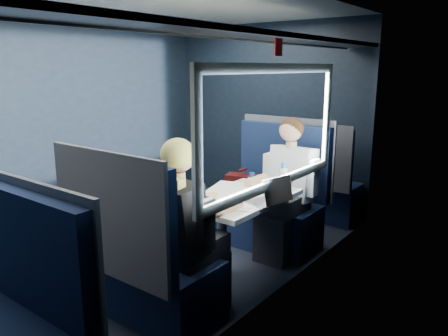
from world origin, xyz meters
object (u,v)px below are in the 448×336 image
Objects in this scene: seat_bay_near at (271,203)px; seat_row_front at (313,185)px; bottle_small at (283,178)px; man at (287,182)px; woman at (184,223)px; table at (237,205)px; cup at (281,183)px; seat_bay_far at (142,265)px; seat_row_back at (12,326)px; laptop at (271,196)px.

seat_bay_near is 1.09× the size of seat_row_front.
man is at bearing 113.42° from bottle_small.
woman is 1.09m from bottle_small.
table is 10.12× the size of cup.
table is 0.70m from man.
seat_row_front is 1.55m from bottle_small.
seat_bay_far reaches higher than seat_row_back.
bottle_small is at bearing 59.75° from table.
bottle_small is at bearing -74.58° from seat_row_front.
woman reaches higher than seat_bay_far.
man reaches higher than seat_bay_near.
seat_bay_near is 1.75m from seat_bay_far.
table is 1.82m from seat_row_front.
woman is at bearing 77.07° from seat_row_back.
seat_bay_far reaches higher than laptop.
seat_row_front is 1.51m from cup.
man is 5.57× the size of bottle_small.
seat_bay_near is 0.95× the size of man.
cup is (0.37, -1.41, 0.38)m from seat_row_front.
bottle_small reaches higher than laptop.
woman reaches higher than laptop.
laptop is at bearing -59.25° from seat_bay_near.
seat_bay_near is 1.00× the size of seat_bay_far.
laptop is 1.38× the size of bottle_small.
seat_bay_far is at bearing -121.13° from laptop.
woman is at bearing -111.18° from laptop.
woman is 0.74m from laptop.
man reaches higher than laptop.
seat_bay_near is 12.76× the size of cup.
woman is (0.26, -1.58, 0.31)m from seat_bay_near.
seat_bay_far is at bearing -90.00° from seat_row_front.
bottle_small is at bearing 82.30° from woman.
table is 0.46m from bottle_small.
seat_row_front is at bearing 89.18° from seat_bay_near.
laptop is (0.27, -0.72, 0.08)m from man.
seat_bay_near is at bearing -90.82° from seat_row_front.
seat_row_back is at bearing -95.72° from man.
man and woman have the same top height.
man is at bearing 80.97° from seat_bay_far.
laptop is at bearing -69.63° from man.
laptop is 0.43m from cup.
table is 0.76× the size of woman.
man reaches higher than cup.
seat_bay_far is 0.95× the size of woman.
woman is 4.02× the size of laptop.
woman is at bearing -97.70° from bottle_small.
woman reaches higher than seat_row_back.
cup is at bearing 73.78° from seat_bay_far.
seat_row_back is 0.88× the size of woman.
bottle_small is at bearing 107.60° from laptop.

